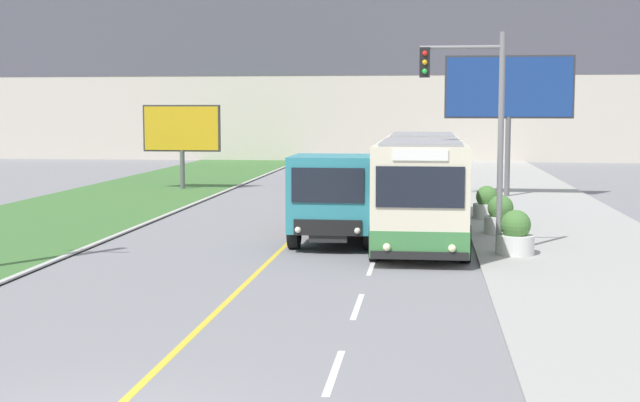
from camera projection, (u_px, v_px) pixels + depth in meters
apartment_block_background at (377, 41)px, 71.38m from camera, size 80.00×8.04×18.80m
city_bus at (421, 186)px, 28.20m from camera, size 2.65×12.52×3.15m
dump_truck at (335, 199)px, 26.43m from camera, size 2.47×6.41×2.69m
car_distant at (424, 177)px, 43.61m from camera, size 1.80×4.30×1.45m
traffic_light_mast at (477, 115)px, 23.98m from camera, size 2.28×0.32×6.07m
billboard_large at (509, 91)px, 39.92m from camera, size 5.73×0.24×6.41m
billboard_small at (182, 131)px, 44.48m from camera, size 3.92×0.24×4.22m
planter_round_near at (515, 235)px, 24.16m from camera, size 1.02×1.02×1.22m
planter_round_second at (500, 217)px, 28.20m from camera, size 1.02×1.02×1.23m
planter_round_third at (487, 204)px, 32.25m from camera, size 0.97×0.97×1.17m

